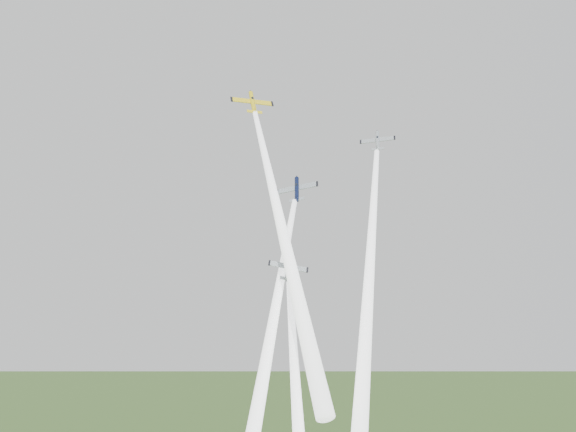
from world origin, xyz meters
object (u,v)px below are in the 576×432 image
object	(u,v)px
plane_yellow	(253,103)
plane_silver_low	(288,268)
plane_silver_right	(377,141)
plane_navy	(297,189)

from	to	relation	value
plane_yellow	plane_silver_low	size ratio (longest dim) A/B	1.28
plane_yellow	plane_silver_low	xyz separation A→B (m)	(9.42, -16.48, -33.64)
plane_silver_right	plane_silver_low	bearing A→B (deg)	-125.22
plane_yellow	plane_silver_right	size ratio (longest dim) A/B	1.26
plane_navy	plane_yellow	bearing A→B (deg)	166.07
plane_silver_low	plane_yellow	bearing A→B (deg)	107.18
plane_silver_right	plane_yellow	bearing A→B (deg)	-172.13
plane_navy	plane_silver_right	bearing A→B (deg)	21.38
plane_silver_right	plane_navy	bearing A→B (deg)	-158.94
plane_yellow	plane_navy	xyz separation A→B (m)	(9.10, -2.94, -18.00)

